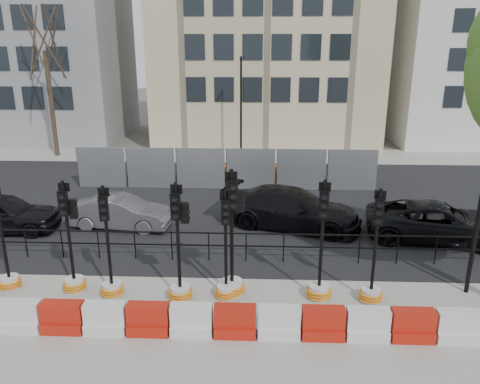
{
  "coord_description": "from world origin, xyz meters",
  "views": [
    {
      "loc": [
        1.56,
        -12.51,
        6.78
      ],
      "look_at": [
        0.93,
        3.0,
        1.79
      ],
      "focal_mm": 35.0,
      "sensor_mm": 36.0,
      "label": 1
    }
  ],
  "objects_px": {
    "traffic_signal_a": "(7,268)",
    "traffic_signal_d": "(180,274)",
    "car_a": "(1,213)",
    "car_c": "(292,208)",
    "traffic_signal_h": "(372,280)"
  },
  "relations": [
    {
      "from": "traffic_signal_d",
      "to": "car_a",
      "type": "height_order",
      "value": "traffic_signal_d"
    },
    {
      "from": "car_a",
      "to": "traffic_signal_a",
      "type": "bearing_deg",
      "value": -152.95
    },
    {
      "from": "traffic_signal_a",
      "to": "traffic_signal_h",
      "type": "xyz_separation_m",
      "value": [
        10.21,
        -0.3,
        0.03
      ]
    },
    {
      "from": "car_a",
      "to": "car_c",
      "type": "bearing_deg",
      "value": -88.64
    },
    {
      "from": "traffic_signal_d",
      "to": "car_a",
      "type": "distance_m",
      "value": 8.77
    },
    {
      "from": "car_a",
      "to": "car_c",
      "type": "distance_m",
      "value": 10.89
    },
    {
      "from": "traffic_signal_d",
      "to": "traffic_signal_h",
      "type": "height_order",
      "value": "traffic_signal_d"
    },
    {
      "from": "traffic_signal_a",
      "to": "traffic_signal_d",
      "type": "distance_m",
      "value": 5.03
    },
    {
      "from": "traffic_signal_h",
      "to": "car_c",
      "type": "height_order",
      "value": "traffic_signal_h"
    },
    {
      "from": "car_a",
      "to": "traffic_signal_d",
      "type": "bearing_deg",
      "value": -124.91
    },
    {
      "from": "car_c",
      "to": "car_a",
      "type": "bearing_deg",
      "value": 111.57
    },
    {
      "from": "traffic_signal_a",
      "to": "car_c",
      "type": "height_order",
      "value": "traffic_signal_a"
    },
    {
      "from": "traffic_signal_d",
      "to": "car_c",
      "type": "relative_size",
      "value": 0.6
    },
    {
      "from": "traffic_signal_d",
      "to": "car_c",
      "type": "distance_m",
      "value": 6.44
    },
    {
      "from": "traffic_signal_a",
      "to": "car_c",
      "type": "relative_size",
      "value": 0.56
    }
  ]
}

